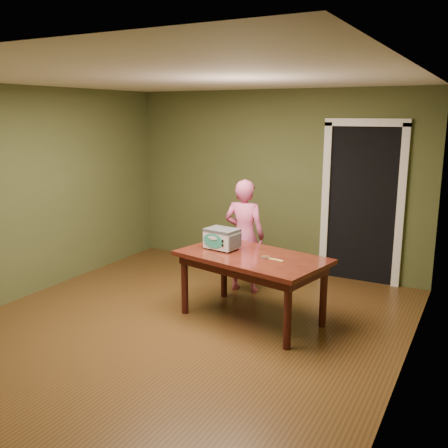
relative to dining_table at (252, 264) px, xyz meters
name	(u,v)px	position (x,y,z in m)	size (l,w,h in m)	color
floor	(181,327)	(-0.57, -0.56, -0.65)	(5.00, 5.00, 0.00)	#563818
room_shell	(178,170)	(-0.57, -0.56, 1.06)	(4.52, 5.02, 2.61)	#4C522B
doorway	(367,202)	(0.73, 2.22, 0.41)	(1.10, 0.66, 2.25)	black
dining_table	(252,264)	(0.00, 0.00, 0.00)	(1.75, 1.21, 0.75)	#3D130D
toy_oven	(222,238)	(-0.41, 0.07, 0.23)	(0.41, 0.31, 0.24)	#4C4F54
baking_pan	(265,257)	(0.18, -0.04, 0.11)	(0.10, 0.10, 0.02)	silver
spatula	(276,260)	(0.30, -0.05, 0.10)	(0.18, 0.03, 0.01)	#ECD766
child	(244,236)	(-0.49, 0.82, 0.08)	(0.53, 0.35, 1.46)	#D35687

